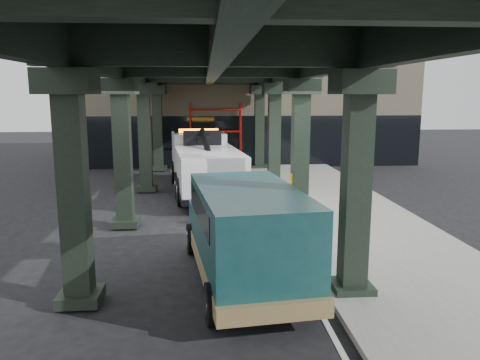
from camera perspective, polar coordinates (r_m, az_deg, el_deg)
name	(u,v)px	position (r m, az deg, el deg)	size (l,w,h in m)	color
ground	(228,243)	(14.49, -1.50, -7.69)	(90.00, 90.00, 0.00)	black
sidewalk	(351,220)	(17.16, 13.39, -4.82)	(5.00, 40.00, 0.15)	gray
lane_stripe	(273,224)	(16.55, 4.06, -5.37)	(0.12, 38.00, 0.01)	silver
viaduct	(212,64)	(15.78, -3.47, 13.88)	(7.40, 32.00, 6.40)	black
building	(241,101)	(33.86, 0.16, 9.56)	(22.00, 10.00, 8.00)	#C6B793
scaffolding	(215,134)	(28.50, -3.01, 5.58)	(3.08, 0.88, 4.00)	#B5120E
tow_truck	(203,162)	(21.52, -4.49, 2.22)	(3.47, 9.25, 2.97)	black
towed_van	(245,232)	(11.13, 0.64, -6.34)	(2.96, 6.15, 2.41)	#113D40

